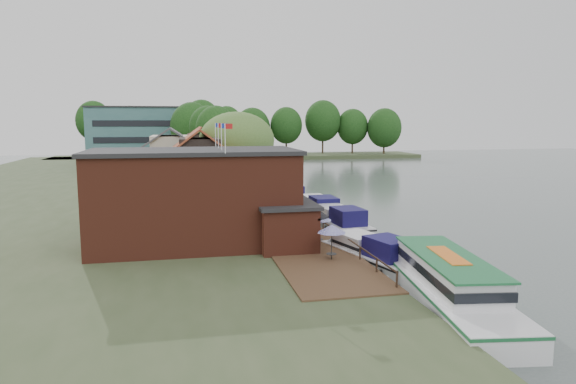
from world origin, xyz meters
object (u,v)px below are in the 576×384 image
cottage_a (199,170)px  pub (221,196)px  tour_boat (452,284)px  umbrella_3 (299,217)px  umbrella_2 (303,225)px  umbrella_1 (319,229)px  umbrella_6 (283,202)px  willow (237,157)px  cruiser_1 (339,219)px  cruiser_0 (371,250)px  umbrella_4 (280,211)px  cruiser_3 (285,193)px  cruiser_2 (318,206)px  swan (387,284)px  cottage_c (201,158)px  cottage_b (171,163)px  umbrella_5 (290,205)px  hotel_block (154,137)px  umbrella_0 (332,242)px

cottage_a → pub: bearing=-86.2°
tour_boat → umbrella_3: bearing=113.2°
cottage_a → umbrella_2: size_ratio=3.62×
umbrella_1 → umbrella_6: bearing=90.1°
willow → tour_boat: willow is taller
umbrella_6 → cruiser_1: (4.34, -4.98, -0.97)m
cruiser_0 → umbrella_4: bearing=95.5°
umbrella_2 → cruiser_3: size_ratio=0.24×
cruiser_2 → tour_boat: size_ratio=0.79×
cruiser_0 → swan: (-0.64, -4.46, -1.04)m
pub → swan: 14.33m
cottage_c → cruiser_3: 14.33m
cottage_b → cottage_c: bearing=66.0°
cruiser_2 → swan: bearing=-95.9°
cruiser_1 → cruiser_3: size_ratio=1.09×
umbrella_4 → umbrella_5: (1.58, 3.17, 0.00)m
umbrella_3 → cruiser_2: (4.55, 10.38, -0.97)m
umbrella_6 → cottage_b: bearing=128.8°
umbrella_3 → cruiser_0: umbrella_3 is taller
pub → umbrella_5: 11.87m
willow → umbrella_2: bearing=-82.3°
umbrella_5 → cruiser_0: 14.67m
willow → umbrella_2: willow is taller
cruiser_1 → cruiser_2: size_ratio=1.00×
cottage_c → pub: bearing=-90.0°
umbrella_4 → cruiser_2: size_ratio=0.22×
cottage_b → tour_boat: (15.41, -39.15, -3.76)m
cottage_c → cruiser_1: (11.45, -27.81, -3.93)m
hotel_block → umbrella_3: 69.83m
umbrella_4 → cruiser_1: size_ratio=0.22×
cottage_a → umbrella_0: bearing=-70.0°
willow → umbrella_4: bearing=-81.0°
cruiser_1 → pub: bearing=-156.1°
cottage_c → umbrella_4: (5.74, -28.13, -2.96)m
pub → cruiser_3: pub is taller
umbrella_1 → cottage_c: bearing=101.1°
willow → cruiser_3: 9.56m
cruiser_2 → swan: cruiser_2 is taller
pub → cottage_a: 15.05m
cottage_c → cruiser_1: 30.33m
umbrella_4 → umbrella_3: bearing=-70.2°
cottage_c → cruiser_0: 40.80m
swan → hotel_block: bearing=102.2°
cruiser_0 → umbrella_0: bearing=-175.4°
willow → umbrella_3: (3.30, -17.07, -3.93)m
willow → cruiser_2: size_ratio=0.97×
hotel_block → cruiser_2: hotel_block is taller
cottage_a → cruiser_0: (11.14, -20.32, -3.99)m
cottage_a → umbrella_5: size_ratio=3.55×
umbrella_4 → cruiser_3: umbrella_4 is taller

